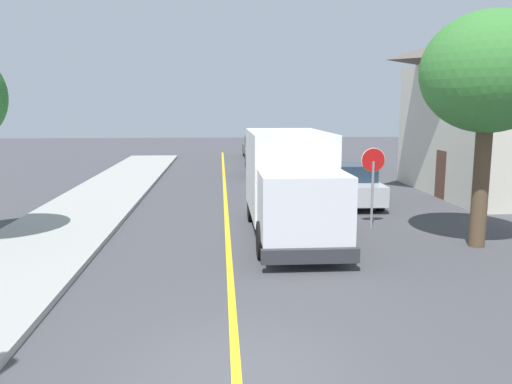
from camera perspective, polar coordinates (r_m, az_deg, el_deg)
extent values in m
plane|color=#424247|center=(8.11, -2.17, -19.95)|extent=(120.00, 120.00, 0.00)
cube|color=gold|center=(17.52, -3.24, -3.67)|extent=(0.16, 56.00, 0.01)
cube|color=silver|center=(16.69, 3.42, 2.29)|extent=(2.40, 5.00, 2.60)
cube|color=silver|center=(13.34, 5.33, -1.52)|extent=(2.28, 2.00, 1.70)
cube|color=#1E2D3D|center=(12.40, 6.02, -0.61)|extent=(2.04, 0.08, 0.75)
cube|color=#2D2D33|center=(12.55, 6.05, -7.08)|extent=(2.40, 0.20, 0.36)
cylinder|color=black|center=(13.95, 9.41, -5.12)|extent=(0.30, 1.00, 1.00)
cylinder|color=black|center=(13.62, 0.75, -5.35)|extent=(0.30, 1.00, 1.00)
cylinder|color=black|center=(18.29, 6.14, -1.56)|extent=(0.30, 1.00, 1.00)
cylinder|color=black|center=(18.04, -0.44, -1.66)|extent=(0.30, 1.00, 1.00)
cube|color=silver|center=(22.86, 2.80, 1.08)|extent=(1.95, 4.46, 0.76)
cube|color=#1E2D3D|center=(22.92, 2.78, 2.87)|extent=(1.64, 1.85, 0.64)
cylinder|color=black|center=(21.61, 5.20, -0.32)|extent=(0.24, 0.65, 0.64)
cylinder|color=black|center=(21.47, 1.01, -0.35)|extent=(0.24, 0.65, 0.64)
cylinder|color=black|center=(24.37, 4.36, 0.80)|extent=(0.24, 0.65, 0.64)
cylinder|color=black|center=(24.25, 0.65, 0.78)|extent=(0.24, 0.65, 0.64)
cube|color=black|center=(29.80, 0.90, 3.05)|extent=(2.01, 4.48, 0.76)
cube|color=#1E2D3D|center=(29.88, 0.87, 4.42)|extent=(1.67, 1.87, 0.64)
cylinder|color=black|center=(28.58, 2.85, 2.10)|extent=(0.25, 0.65, 0.64)
cylinder|color=black|center=(28.36, -0.30, 2.05)|extent=(0.25, 0.65, 0.64)
cylinder|color=black|center=(31.34, 1.99, 2.76)|extent=(0.25, 0.65, 0.64)
cylinder|color=black|center=(31.14, -0.89, 2.72)|extent=(0.25, 0.65, 0.64)
cube|color=#B7B7BC|center=(35.35, 0.32, 4.06)|extent=(1.93, 4.45, 0.76)
cube|color=#1E2D3D|center=(35.44, 0.31, 5.21)|extent=(1.64, 1.85, 0.64)
cylinder|color=black|center=(34.03, 1.76, 3.29)|extent=(0.24, 0.65, 0.64)
cylinder|color=black|center=(33.95, -0.90, 3.28)|extent=(0.24, 0.65, 0.64)
cylinder|color=black|center=(36.82, 1.45, 3.76)|extent=(0.24, 0.65, 0.64)
cylinder|color=black|center=(36.75, -1.01, 3.75)|extent=(0.24, 0.65, 0.64)
cube|color=#4C564C|center=(40.85, -0.11, 4.80)|extent=(1.84, 4.41, 0.76)
cube|color=#1E2D3D|center=(40.95, -0.13, 5.79)|extent=(1.60, 1.81, 0.64)
cylinder|color=black|center=(39.55, 1.19, 4.16)|extent=(0.23, 0.64, 0.64)
cylinder|color=black|center=(39.42, -1.10, 4.14)|extent=(0.23, 0.64, 0.64)
cylinder|color=black|center=(42.34, 0.81, 4.51)|extent=(0.23, 0.64, 0.64)
cylinder|color=black|center=(42.22, -1.33, 4.50)|extent=(0.23, 0.64, 0.64)
cube|color=#B7B7BC|center=(21.45, 10.63, 0.37)|extent=(1.93, 4.45, 0.76)
cube|color=#1E2D3D|center=(21.21, 10.78, 2.17)|extent=(1.64, 1.85, 0.64)
cylinder|color=black|center=(22.71, 7.88, 0.10)|extent=(0.24, 0.65, 0.64)
cylinder|color=black|center=(23.04, 11.75, 0.13)|extent=(0.24, 0.65, 0.64)
cylinder|color=black|center=(19.99, 9.29, -1.21)|extent=(0.24, 0.65, 0.64)
cylinder|color=black|center=(20.36, 13.65, -1.16)|extent=(0.24, 0.65, 0.64)
cylinder|color=gray|center=(17.43, 12.80, -0.29)|extent=(0.08, 0.08, 2.20)
cylinder|color=red|center=(17.30, 12.91, 3.48)|extent=(0.76, 0.03, 0.76)
cylinder|color=white|center=(17.32, 12.89, 3.49)|extent=(0.80, 0.02, 0.80)
cube|color=brown|center=(23.84, 19.89, 1.84)|extent=(0.10, 1.00, 2.10)
cylinder|color=brown|center=(15.89, 23.66, 0.32)|extent=(0.45, 0.45, 3.35)
ellipsoid|color=#387A33|center=(15.75, 24.46, 12.04)|extent=(3.69, 3.69, 3.32)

